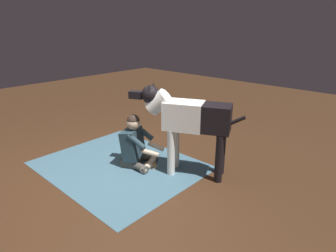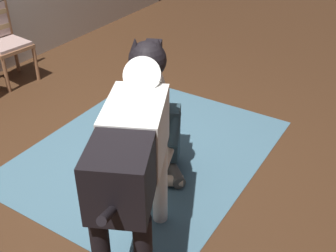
{
  "view_description": "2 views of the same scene",
  "coord_description": "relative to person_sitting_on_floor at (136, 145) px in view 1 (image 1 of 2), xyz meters",
  "views": [
    {
      "loc": [
        -2.97,
        2.27,
        2.1
      ],
      "look_at": [
        -0.35,
        -0.6,
        0.7
      ],
      "focal_mm": 30.38,
      "sensor_mm": 36.0,
      "label": 1
    },
    {
      "loc": [
        -2.32,
        -2.02,
        2.32
      ],
      "look_at": [
        -0.07,
        -0.61,
        0.62
      ],
      "focal_mm": 44.76,
      "sensor_mm": 36.0,
      "label": 2
    }
  ],
  "objects": [
    {
      "name": "ground_plane",
      "position": [
        -0.12,
        0.37,
        -0.34
      ],
      "size": [
        15.53,
        15.53,
        0.0
      ],
      "primitive_type": "plane",
      "color": "#412817"
    },
    {
      "name": "person_sitting_on_floor",
      "position": [
        0.0,
        0.0,
        0.0
      ],
      "size": [
        0.7,
        0.62,
        0.83
      ],
      "color": "#4E4B45",
      "rests_on": "ground"
    },
    {
      "name": "hot_dog_on_plate",
      "position": [
        -0.21,
        -0.1,
        -0.31
      ],
      "size": [
        0.22,
        0.22,
        0.06
      ],
      "color": "silver",
      "rests_on": "ground"
    },
    {
      "name": "area_rug",
      "position": [
        0.17,
        0.2,
        -0.33
      ],
      "size": [
        2.4,
        1.96,
        0.01
      ],
      "primitive_type": "cube",
      "color": "#436779",
      "rests_on": "ground"
    },
    {
      "name": "large_dog",
      "position": [
        -0.74,
        -0.34,
        0.51
      ],
      "size": [
        1.54,
        0.83,
        1.31
      ],
      "color": "white",
      "rests_on": "ground"
    }
  ]
}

